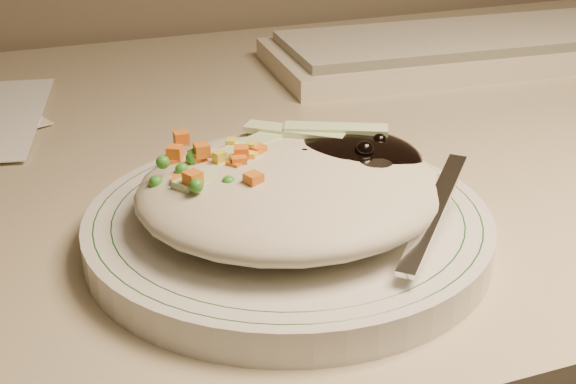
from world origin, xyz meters
name	(u,v)px	position (x,y,z in m)	size (l,w,h in m)	color
desk	(296,322)	(0.00, 1.38, 0.54)	(1.40, 0.70, 0.74)	tan
plate	(288,229)	(-0.08, 1.20, 0.75)	(0.26, 0.26, 0.02)	silver
plate_rim	(288,215)	(-0.08, 1.20, 0.76)	(0.24, 0.24, 0.00)	#144723
meal	(295,183)	(-0.07, 1.20, 0.78)	(0.21, 0.19, 0.05)	#B1A68F
keyboard	(477,47)	(0.26, 1.51, 0.76)	(0.47, 0.19, 0.03)	beige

